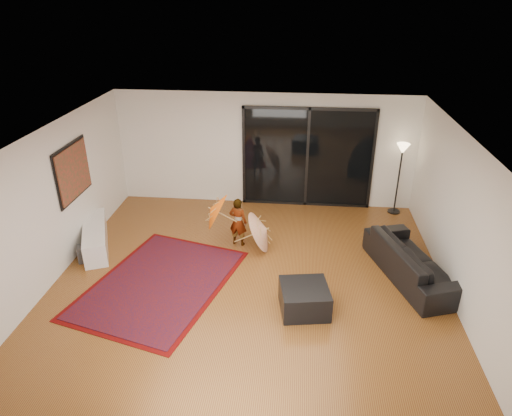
# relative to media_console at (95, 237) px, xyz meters

# --- Properties ---
(floor) EXTENTS (7.00, 7.00, 0.00)m
(floor) POSITION_rel_media_console_xyz_m (3.25, -1.00, -0.24)
(floor) COLOR brown
(floor) RESTS_ON ground
(ceiling) EXTENTS (7.00, 7.00, 0.00)m
(ceiling) POSITION_rel_media_console_xyz_m (3.25, -1.00, 2.46)
(ceiling) COLOR white
(ceiling) RESTS_ON wall_back
(wall_back) EXTENTS (7.00, 0.00, 7.00)m
(wall_back) POSITION_rel_media_console_xyz_m (3.25, 2.50, 1.11)
(wall_back) COLOR silver
(wall_back) RESTS_ON floor
(wall_front) EXTENTS (7.00, 0.00, 7.00)m
(wall_front) POSITION_rel_media_console_xyz_m (3.25, -4.50, 1.11)
(wall_front) COLOR silver
(wall_front) RESTS_ON floor
(wall_left) EXTENTS (0.00, 7.00, 7.00)m
(wall_left) POSITION_rel_media_console_xyz_m (-0.25, -1.00, 1.11)
(wall_left) COLOR silver
(wall_left) RESTS_ON floor
(wall_right) EXTENTS (0.00, 7.00, 7.00)m
(wall_right) POSITION_rel_media_console_xyz_m (6.75, -1.00, 1.11)
(wall_right) COLOR silver
(wall_right) RESTS_ON floor
(sliding_door) EXTENTS (3.06, 0.07, 2.40)m
(sliding_door) POSITION_rel_media_console_xyz_m (4.25, 2.47, 0.96)
(sliding_door) COLOR black
(sliding_door) RESTS_ON wall_back
(painting) EXTENTS (0.04, 1.28, 1.08)m
(painting) POSITION_rel_media_console_xyz_m (-0.21, 0.00, 1.41)
(painting) COLOR black
(painting) RESTS_ON wall_left
(media_console) EXTENTS (1.06, 1.74, 0.47)m
(media_console) POSITION_rel_media_console_xyz_m (0.00, 0.00, 0.00)
(media_console) COLOR white
(media_console) RESTS_ON floor
(speaker) EXTENTS (0.35, 0.35, 0.31)m
(speaker) POSITION_rel_media_console_xyz_m (0.00, -0.51, -0.08)
(speaker) COLOR #424244
(speaker) RESTS_ON floor
(persian_rug) EXTENTS (2.93, 3.54, 0.02)m
(persian_rug) POSITION_rel_media_console_xyz_m (1.67, -1.13, -0.23)
(persian_rug) COLOR #570707
(persian_rug) RESTS_ON floor
(sofa) EXTENTS (1.57, 2.45, 0.67)m
(sofa) POSITION_rel_media_console_xyz_m (6.20, -0.44, 0.10)
(sofa) COLOR black
(sofa) RESTS_ON floor
(ottoman) EXTENTS (0.89, 0.89, 0.44)m
(ottoman) POSITION_rel_media_console_xyz_m (4.25, -1.60, -0.02)
(ottoman) COLOR black
(ottoman) RESTS_ON floor
(floor_lamp) EXTENTS (0.29, 0.29, 1.69)m
(floor_lamp) POSITION_rel_media_console_xyz_m (6.35, 2.25, 1.09)
(floor_lamp) COLOR black
(floor_lamp) RESTS_ON floor
(child) EXTENTS (0.43, 0.34, 1.03)m
(child) POSITION_rel_media_console_xyz_m (2.88, 0.41, 0.28)
(child) COLOR #999999
(child) RESTS_ON floor
(parasol_orange) EXTENTS (0.52, 0.80, 0.85)m
(parasol_orange) POSITION_rel_media_console_xyz_m (2.33, 0.36, 0.50)
(parasol_orange) COLOR orange
(parasol_orange) RESTS_ON child
(parasol_white) EXTENTS (0.56, 0.86, 0.93)m
(parasol_white) POSITION_rel_media_console_xyz_m (3.48, 0.26, 0.27)
(parasol_white) COLOR beige
(parasol_white) RESTS_ON floor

